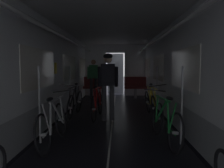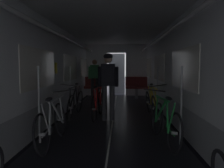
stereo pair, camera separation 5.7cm
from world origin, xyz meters
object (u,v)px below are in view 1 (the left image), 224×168
object	(u,v)px
bicycle_black	(75,103)
bench_seat_far_right	(135,85)
bench_seat_far_left	(94,85)
bicycle_yellow	(151,103)
person_cyclist_aisle	(108,79)
bicycle_green	(165,122)
bicycle_red_in_aisle	(97,104)
person_standing_near_bench	(94,76)
bicycle_silver	(53,124)

from	to	relation	value
bicycle_black	bench_seat_far_right	bearing A→B (deg)	62.13
bench_seat_far_left	bicycle_yellow	bearing A→B (deg)	-62.36
bench_seat_far_right	person_cyclist_aisle	xyz separation A→B (m)	(-1.01, -4.18, 0.50)
bicycle_yellow	bicycle_green	bearing A→B (deg)	-91.29
bicycle_green	person_cyclist_aisle	bearing A→B (deg)	122.93
bench_seat_far_right	bicycle_black	distance (m)	4.20
bicycle_red_in_aisle	person_standing_near_bench	bearing A→B (deg)	97.66
bench_seat_far_left	person_standing_near_bench	world-z (taller)	person_standing_near_bench
bench_seat_far_left	bicycle_silver	bearing A→B (deg)	-91.00
bench_seat_far_right	bicycle_red_in_aisle	xyz separation A→B (m)	(-1.32, -3.92, -0.18)
bench_seat_far_left	bicycle_black	bearing A→B (deg)	-92.51
bicycle_silver	person_standing_near_bench	world-z (taller)	person_standing_near_bench
bench_seat_far_left	bicycle_red_in_aisle	bearing A→B (deg)	-83.03
bicycle_yellow	bench_seat_far_right	bearing A→B (deg)	92.36
bicycle_yellow	bicycle_green	world-z (taller)	bicycle_yellow
bench_seat_far_right	bicycle_green	xyz separation A→B (m)	(0.10, -5.91, -0.19)
bench_seat_far_left	bicycle_silver	distance (m)	6.06
bicycle_black	person_cyclist_aisle	size ratio (longest dim) A/B	0.98
bicycle_yellow	bicycle_silver	size ratio (longest dim) A/B	1.00
bench_seat_far_right	bicycle_black	bearing A→B (deg)	-117.87
person_cyclist_aisle	bicycle_red_in_aisle	bearing A→B (deg)	139.19
bench_seat_far_left	bicycle_black	world-z (taller)	bench_seat_far_left
bicycle_yellow	bicycle_silver	distance (m)	3.11
bicycle_black	person_standing_near_bench	xyz separation A→B (m)	(0.17, 3.34, 0.59)
bench_seat_far_left	bicycle_red_in_aisle	distance (m)	3.95
bicycle_yellow	bicycle_red_in_aisle	distance (m)	1.49
bench_seat_far_right	bicycle_silver	distance (m)	6.36
bicycle_green	bicycle_yellow	bearing A→B (deg)	88.71
bench_seat_far_right	bicycle_silver	size ratio (longest dim) A/B	0.58
bicycle_black	person_cyclist_aisle	distance (m)	1.26
bicycle_black	bicycle_yellow	bearing A→B (deg)	-0.54
bicycle_red_in_aisle	bench_seat_far_right	bearing A→B (deg)	71.38
bicycle_black	bicycle_red_in_aisle	world-z (taller)	bicycle_black
bicycle_black	person_cyclist_aisle	world-z (taller)	person_cyclist_aisle
person_cyclist_aisle	bench_seat_far_left	bearing A→B (deg)	100.63
bicycle_black	bicycle_green	world-z (taller)	bicycle_green
bicycle_green	person_cyclist_aisle	xyz separation A→B (m)	(-1.12, 1.73, 0.69)
bicycle_green	person_cyclist_aisle	world-z (taller)	person_cyclist_aisle
bench_seat_far_right	bicycle_red_in_aisle	size ratio (longest dim) A/B	0.58
bench_seat_far_left	bicycle_yellow	size ratio (longest dim) A/B	0.58
person_standing_near_bench	bench_seat_far_right	bearing A→B (deg)	11.83
bench_seat_far_left	bicycle_red_in_aisle	world-z (taller)	bench_seat_far_left
bicycle_silver	person_cyclist_aisle	world-z (taller)	person_cyclist_aisle
person_cyclist_aisle	person_standing_near_bench	size ratio (longest dim) A/B	1.03
bicycle_red_in_aisle	person_cyclist_aisle	bearing A→B (deg)	-40.81
bicycle_yellow	bicycle_green	xyz separation A→B (m)	(-0.05, -2.18, 0.00)
bicycle_green	person_cyclist_aisle	size ratio (longest dim) A/B	0.98
bicycle_black	bicycle_red_in_aisle	xyz separation A→B (m)	(0.64, -0.21, 0.00)
bench_seat_far_right	person_standing_near_bench	distance (m)	1.88
bench_seat_far_left	bench_seat_far_right	distance (m)	1.80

